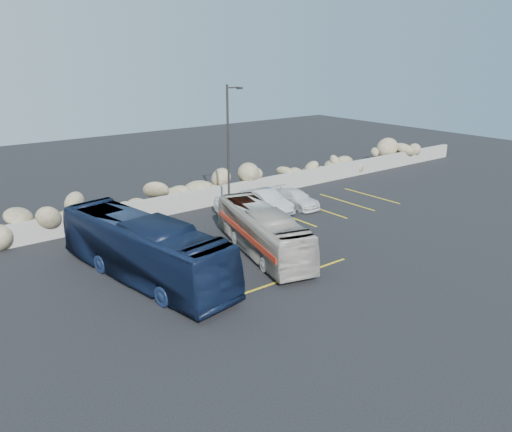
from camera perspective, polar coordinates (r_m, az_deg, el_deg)
ground at (r=23.11m, az=5.28°, el=-6.85°), size 90.00×90.00×0.00m
seawall at (r=32.14m, az=-9.30°, el=1.38°), size 60.00×0.40×1.20m
riprap_pile at (r=32.98m, az=-10.36°, el=3.02°), size 54.00×2.80×2.60m
parking_lines at (r=29.83m, az=4.63°, el=-0.96°), size 18.16×9.36×0.01m
lamppost at (r=30.48m, az=-3.12°, el=7.83°), size 1.14×0.18×8.00m
vintage_bus at (r=25.20m, az=0.76°, el=-1.75°), size 4.02×8.57×2.32m
tour_coach at (r=22.78m, az=-12.69°, el=-3.69°), size 4.04×10.56×2.87m
car_a at (r=30.41m, az=-1.76°, el=0.91°), size 1.96×4.40×1.47m
car_b at (r=32.04m, az=1.18°, el=1.73°), size 1.56×4.21×1.38m
car_c at (r=33.16m, az=4.53°, el=2.00°), size 1.56×3.82×1.11m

